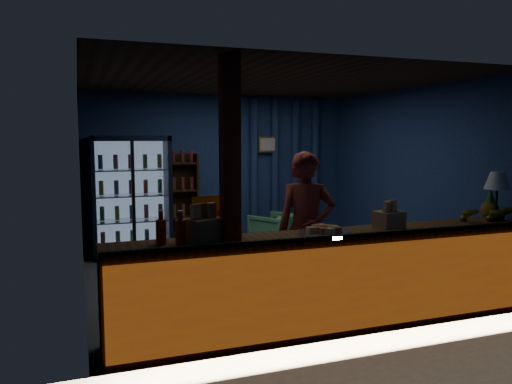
% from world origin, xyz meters
% --- Properties ---
extents(ground, '(4.60, 4.60, 0.00)m').
position_xyz_m(ground, '(0.00, 0.00, 0.00)').
color(ground, '#515154').
rests_on(ground, ground).
extents(room_walls, '(4.60, 4.60, 4.60)m').
position_xyz_m(room_walls, '(0.00, 0.00, 1.57)').
color(room_walls, navy).
rests_on(room_walls, ground).
extents(counter, '(4.40, 0.57, 0.99)m').
position_xyz_m(counter, '(0.00, -1.91, 0.48)').
color(counter, brown).
rests_on(counter, ground).
extents(support_post, '(0.16, 0.16, 2.60)m').
position_xyz_m(support_post, '(-1.05, -1.90, 1.30)').
color(support_post, maroon).
rests_on(support_post, ground).
extents(beverage_cooler, '(1.20, 0.62, 1.90)m').
position_xyz_m(beverage_cooler, '(-1.55, 1.92, 0.93)').
color(beverage_cooler, black).
rests_on(beverage_cooler, ground).
extents(bottle_shelf, '(0.50, 0.28, 1.60)m').
position_xyz_m(bottle_shelf, '(-0.70, 2.06, 0.79)').
color(bottle_shelf, '#3C2713').
rests_on(bottle_shelf, ground).
extents(curtain_folds, '(1.74, 0.14, 2.50)m').
position_xyz_m(curtain_folds, '(1.00, 2.14, 1.30)').
color(curtain_folds, navy).
rests_on(curtain_folds, room_walls).
extents(framed_picture, '(0.36, 0.04, 0.28)m').
position_xyz_m(framed_picture, '(0.85, 2.10, 1.75)').
color(framed_picture, gold).
rests_on(framed_picture, room_walls).
extents(shopkeeper, '(0.74, 0.62, 1.73)m').
position_xyz_m(shopkeeper, '(-0.00, -1.29, 0.86)').
color(shopkeeper, maroon).
rests_on(shopkeeper, ground).
extents(green_chair, '(0.92, 0.93, 0.62)m').
position_xyz_m(green_chair, '(0.72, 1.44, 0.31)').
color(green_chair, '#5DBB7A').
rests_on(green_chair, ground).
extents(side_table, '(0.61, 0.53, 0.55)m').
position_xyz_m(side_table, '(0.76, 1.49, 0.23)').
color(side_table, '#3C2713').
rests_on(side_table, ground).
extents(yellow_sign, '(0.49, 0.19, 0.39)m').
position_xyz_m(yellow_sign, '(-1.11, -1.68, 1.14)').
color(yellow_sign, yellow).
rests_on(yellow_sign, counter).
extents(soda_bottles, '(0.40, 0.17, 0.30)m').
position_xyz_m(soda_bottles, '(-1.51, -1.88, 1.07)').
color(soda_bottles, red).
rests_on(soda_bottles, counter).
extents(snack_box_left, '(0.40, 0.37, 0.34)m').
position_xyz_m(snack_box_left, '(-1.28, -1.84, 1.07)').
color(snack_box_left, '#AB8553').
rests_on(snack_box_left, counter).
extents(snack_box_centre, '(0.30, 0.26, 0.28)m').
position_xyz_m(snack_box_centre, '(0.66, -1.86, 1.05)').
color(snack_box_centre, '#AB8553').
rests_on(snack_box_centre, counter).
extents(pastry_tray, '(0.51, 0.51, 0.08)m').
position_xyz_m(pastry_tray, '(-0.12, -1.95, 0.98)').
color(pastry_tray, silver).
rests_on(pastry_tray, counter).
extents(banana_bunches, '(0.78, 0.30, 0.17)m').
position_xyz_m(banana_bunches, '(1.94, -1.87, 1.04)').
color(banana_bunches, gold).
rests_on(banana_bunches, counter).
extents(table_lamp, '(0.28, 0.28, 0.55)m').
position_xyz_m(table_lamp, '(2.05, -1.87, 1.38)').
color(table_lamp, black).
rests_on(table_lamp, counter).
extents(pineapple, '(0.20, 0.20, 0.34)m').
position_xyz_m(pineapple, '(2.05, -1.79, 1.09)').
color(pineapple, olive).
rests_on(pineapple, counter).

